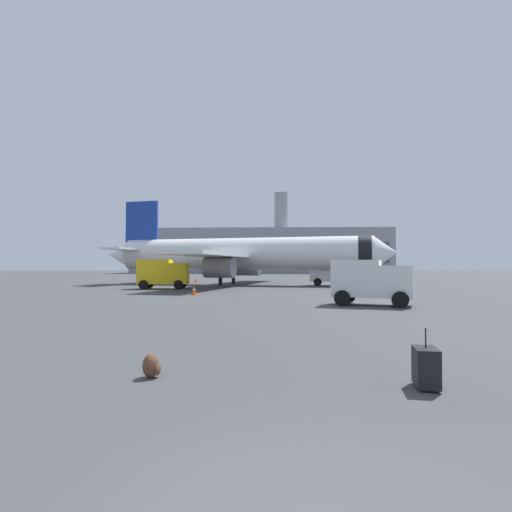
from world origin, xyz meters
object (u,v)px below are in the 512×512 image
at_px(airplane_at_gate, 241,254).
at_px(safety_cone_near, 194,290).
at_px(fuel_truck, 336,270).
at_px(traveller_backpack, 152,366).
at_px(cargo_van, 371,280).
at_px(service_truck, 163,273).
at_px(rolling_suitcase, 426,367).
at_px(safety_cone_mid, 196,280).

relative_size(airplane_at_gate, safety_cone_near, 48.70).
relative_size(fuel_truck, traveller_backpack, 13.07).
relative_size(airplane_at_gate, fuel_truck, 5.66).
distance_m(cargo_van, safety_cone_near, 14.36).
bearing_deg(service_truck, rolling_suitcase, -66.93).
relative_size(safety_cone_near, safety_cone_mid, 1.02).
height_order(airplane_at_gate, rolling_suitcase, airplane_at_gate).
bearing_deg(rolling_suitcase, safety_cone_near, 110.59).
distance_m(safety_cone_mid, traveller_backpack, 49.19).
bearing_deg(safety_cone_mid, fuel_truck, -27.09).
xyz_separation_m(fuel_truck, traveller_backpack, (-9.56, -39.27, -1.54)).
bearing_deg(fuel_truck, cargo_van, -93.70).
distance_m(service_truck, traveller_backpack, 33.11).
xyz_separation_m(airplane_at_gate, fuel_truck, (10.98, -1.09, -1.88)).
height_order(airplane_at_gate, service_truck, airplane_at_gate).
bearing_deg(safety_cone_near, airplane_at_gate, 81.97).
relative_size(airplane_at_gate, cargo_van, 7.38).
relative_size(cargo_van, rolling_suitcase, 4.38).
distance_m(cargo_van, rolling_suitcase, 16.27).
distance_m(airplane_at_gate, cargo_van, 26.68).
bearing_deg(airplane_at_gate, cargo_van, -69.20).
xyz_separation_m(airplane_at_gate, service_truck, (-7.13, -8.41, -2.05)).
bearing_deg(cargo_van, safety_cone_near, 145.54).
bearing_deg(airplane_at_gate, rolling_suitcase, -80.70).
distance_m(airplane_at_gate, safety_cone_mid, 11.20).
xyz_separation_m(fuel_truck, safety_cone_near, (-13.34, -15.67, -1.41)).
height_order(fuel_truck, cargo_van, fuel_truck).
height_order(service_truck, fuel_truck, fuel_truck).
relative_size(safety_cone_near, traveller_backpack, 1.52).
xyz_separation_m(cargo_van, traveller_backpack, (-8.03, -15.51, -1.22)).
relative_size(safety_cone_mid, rolling_suitcase, 0.65).
xyz_separation_m(service_truck, fuel_truck, (18.11, 7.32, 0.16)).
relative_size(service_truck, safety_cone_near, 6.72).
bearing_deg(safety_cone_mid, cargo_van, -63.49).
bearing_deg(rolling_suitcase, safety_cone_mid, 105.61).
xyz_separation_m(airplane_at_gate, cargo_van, (9.44, -24.86, -2.21)).
xyz_separation_m(cargo_van, safety_cone_near, (-11.81, 8.10, -1.09)).
relative_size(fuel_truck, safety_cone_near, 8.60).
height_order(rolling_suitcase, traveller_backpack, rolling_suitcase).
bearing_deg(service_truck, safety_cone_mid, 89.53).
distance_m(fuel_truck, rolling_suitcase, 40.02).
xyz_separation_m(airplane_at_gate, safety_cone_near, (-2.36, -16.75, -3.30)).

